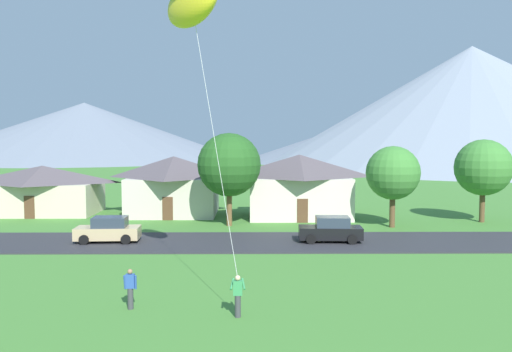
% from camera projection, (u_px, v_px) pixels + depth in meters
% --- Properties ---
extents(road_strip, '(160.00, 7.00, 0.08)m').
position_uv_depth(road_strip, '(283.00, 242.00, 35.46)').
color(road_strip, '#2D2D33').
rests_on(road_strip, ground).
extents(mountain_west_ridge, '(101.86, 101.86, 29.37)m').
position_uv_depth(mountain_west_ridge, '(470.00, 106.00, 130.00)').
color(mountain_west_ridge, gray).
rests_on(mountain_west_ridge, ground).
extents(mountain_far_west_ridge, '(75.40, 75.40, 19.24)m').
position_uv_depth(mountain_far_west_ridge, '(428.00, 130.00, 182.38)').
color(mountain_far_west_ridge, slate).
rests_on(mountain_far_west_ridge, ground).
extents(mountain_central_ridge, '(101.10, 101.10, 18.24)m').
position_uv_depth(mountain_central_ridge, '(85.00, 131.00, 170.64)').
color(mountain_central_ridge, slate).
rests_on(mountain_central_ridge, ground).
extents(mountain_far_east_ridge, '(112.94, 112.94, 18.63)m').
position_uv_depth(mountain_far_east_ridge, '(429.00, 130.00, 159.95)').
color(mountain_far_east_ridge, slate).
rests_on(mountain_far_east_ridge, ground).
extents(house_leftmost, '(10.59, 6.61, 4.46)m').
position_uv_depth(house_leftmost, '(43.00, 189.00, 48.75)').
color(house_leftmost, beige).
rests_on(house_leftmost, ground).
extents(house_left_center, '(9.40, 6.59, 5.55)m').
position_uv_depth(house_left_center, '(299.00, 185.00, 46.54)').
color(house_left_center, beige).
rests_on(house_left_center, ground).
extents(house_right_center, '(8.42, 8.20, 5.33)m').
position_uv_depth(house_right_center, '(174.00, 184.00, 48.63)').
color(house_right_center, beige).
rests_on(house_right_center, ground).
extents(tree_near_left, '(5.05, 5.05, 7.42)m').
position_uv_depth(tree_near_left, '(229.00, 165.00, 41.86)').
color(tree_near_left, brown).
rests_on(tree_near_left, ground).
extents(tree_left_of_center, '(4.67, 4.67, 6.91)m').
position_uv_depth(tree_left_of_center, '(483.00, 168.00, 43.74)').
color(tree_left_of_center, brown).
rests_on(tree_left_of_center, ground).
extents(tree_center, '(4.21, 4.21, 6.40)m').
position_uv_depth(tree_center, '(393.00, 173.00, 41.20)').
color(tree_center, brown).
rests_on(tree_center, ground).
extents(parked_car_tan_mid_west, '(4.28, 2.24, 1.68)m').
position_uv_depth(parked_car_tan_mid_west, '(108.00, 230.00, 35.33)').
color(parked_car_tan_mid_west, tan).
rests_on(parked_car_tan_mid_west, road_strip).
extents(parked_car_black_mid_east, '(4.28, 2.23, 1.68)m').
position_uv_depth(parked_car_black_mid_east, '(331.00, 230.00, 35.40)').
color(parked_car_black_mid_east, black).
rests_on(parked_car_black_mid_east, road_strip).
extents(kite_flyer_with_kite, '(4.18, 5.63, 14.20)m').
position_uv_depth(kite_flyer_with_kite, '(191.00, 4.00, 23.14)').
color(kite_flyer_with_kite, '#3D3D42').
rests_on(kite_flyer_with_kite, ground).
extents(watcher_person, '(0.56, 0.24, 1.68)m').
position_uv_depth(watcher_person, '(130.00, 288.00, 21.67)').
color(watcher_person, '#3D3D42').
rests_on(watcher_person, ground).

